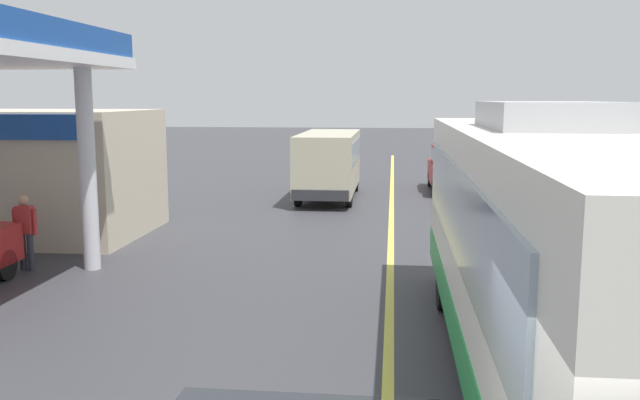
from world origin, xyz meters
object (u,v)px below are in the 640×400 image
Objects in this scene: minibus_opposing_lane at (329,159)px; coach_bus_main at (558,261)px; car_trailing_behind_bus at (452,166)px; pedestrian_near_pump at (25,228)px.

coach_bus_main is at bearing -74.80° from minibus_opposing_lane.
minibus_opposing_lane is 1.46× the size of car_trailing_behind_bus.
minibus_opposing_lane is at bearing -152.97° from car_trailing_behind_bus.
coach_bus_main reaches higher than pedestrian_near_pump.
pedestrian_near_pump is (-10.00, 5.07, -0.79)m from coach_bus_main.
coach_bus_main reaches higher than car_trailing_behind_bus.
coach_bus_main is at bearing -26.88° from pedestrian_near_pump.
minibus_opposing_lane is 12.60m from pedestrian_near_pump.
coach_bus_main is 2.63× the size of car_trailing_behind_bus.
minibus_opposing_lane reaches higher than pedestrian_near_pump.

